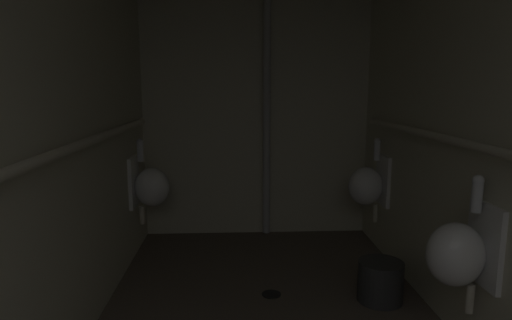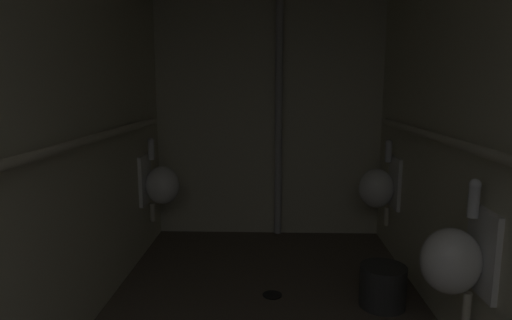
% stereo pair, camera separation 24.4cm
% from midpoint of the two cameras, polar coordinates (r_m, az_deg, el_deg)
% --- Properties ---
extents(wall_left, '(0.06, 4.56, 2.46)m').
position_cam_midpoint_polar(wall_left, '(2.35, -24.26, 2.54)').
color(wall_left, beige).
rests_on(wall_left, ground).
extents(wall_right, '(0.06, 4.56, 2.46)m').
position_cam_midpoint_polar(wall_right, '(2.44, 32.22, 2.14)').
color(wall_right, beige).
rests_on(wall_right, ground).
extents(wall_back, '(2.33, 0.06, 2.46)m').
position_cam_midpoint_polar(wall_back, '(4.35, 3.26, 6.26)').
color(wall_back, beige).
rests_on(wall_back, ground).
extents(urinal_left_mid, '(0.32, 0.30, 0.76)m').
position_cam_midpoint_polar(urinal_left_mid, '(3.96, -10.66, -3.09)').
color(urinal_left_mid, white).
extents(urinal_right_mid, '(0.32, 0.30, 0.76)m').
position_cam_midpoint_polar(urinal_right_mid, '(2.53, 27.06, -11.40)').
color(urinal_right_mid, white).
extents(urinal_right_far, '(0.32, 0.30, 0.76)m').
position_cam_midpoint_polar(urinal_right_far, '(3.96, 17.39, -3.37)').
color(urinal_right_far, white).
extents(supply_pipe_left, '(0.06, 3.83, 0.06)m').
position_cam_midpoint_polar(supply_pipe_left, '(2.31, -22.26, 1.10)').
color(supply_pipe_left, beige).
extents(supply_pipe_right, '(0.06, 3.77, 0.06)m').
position_cam_midpoint_polar(supply_pipe_right, '(2.38, 30.58, 0.70)').
color(supply_pipe_right, beige).
extents(standpipe_back_wall, '(0.07, 0.07, 2.41)m').
position_cam_midpoint_polar(standpipe_back_wall, '(4.25, 4.62, 6.16)').
color(standpipe_back_wall, '#B2B2B2').
rests_on(standpipe_back_wall, ground).
extents(floor_drain, '(0.14, 0.14, 0.01)m').
position_cam_midpoint_polar(floor_drain, '(3.30, 4.33, -17.07)').
color(floor_drain, black).
rests_on(floor_drain, ground).
extents(waste_bin, '(0.31, 0.31, 0.28)m').
position_cam_midpoint_polar(waste_bin, '(3.25, 18.30, -15.31)').
color(waste_bin, '#2D2D2D').
rests_on(waste_bin, ground).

